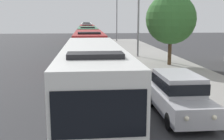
% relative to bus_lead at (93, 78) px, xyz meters
% --- Properties ---
extents(bus_lead, '(2.58, 11.24, 3.21)m').
position_rel_bus_lead_xyz_m(bus_lead, '(0.00, 0.00, 0.00)').
color(bus_lead, silver).
rests_on(bus_lead, ground_plane).
extents(bus_second_in_line, '(2.58, 11.22, 3.21)m').
position_rel_bus_lead_xyz_m(bus_second_in_line, '(-0.00, 13.04, -0.00)').
color(bus_second_in_line, maroon).
rests_on(bus_second_in_line, ground_plane).
extents(bus_middle, '(2.58, 11.37, 3.21)m').
position_rel_bus_lead_xyz_m(bus_middle, '(0.00, 26.12, 0.00)').
color(bus_middle, '#33724C').
rests_on(bus_middle, ground_plane).
extents(bus_fourth_in_line, '(2.58, 10.81, 3.21)m').
position_rel_bus_lead_xyz_m(bus_fourth_in_line, '(-0.00, 38.70, -0.00)').
color(bus_fourth_in_line, maroon).
rests_on(bus_fourth_in_line, ground_plane).
extents(bus_rear, '(2.58, 11.82, 3.21)m').
position_rel_bus_lead_xyz_m(bus_rear, '(0.00, 51.62, 0.00)').
color(bus_rear, silver).
rests_on(bus_rear, ground_plane).
extents(bus_tail_end, '(2.58, 12.21, 3.21)m').
position_rel_bus_lead_xyz_m(bus_tail_end, '(0.00, 64.80, 0.00)').
color(bus_tail_end, silver).
rests_on(bus_tail_end, ground_plane).
extents(white_suv, '(1.86, 4.78, 1.90)m').
position_rel_bus_lead_xyz_m(white_suv, '(3.70, -0.56, -0.66)').
color(white_suv, '#B7B7BC').
rests_on(white_suv, ground_plane).
extents(streetlamp_mid, '(5.73, 0.28, 8.32)m').
position_rel_bus_lead_xyz_m(streetlamp_mid, '(5.40, 17.79, 3.54)').
color(streetlamp_mid, gray).
rests_on(streetlamp_mid, sidewalk).
extents(streetlamp_far, '(6.36, 0.28, 8.69)m').
position_rel_bus_lead_xyz_m(streetlamp_far, '(5.40, 38.37, 3.78)').
color(streetlamp_far, gray).
rests_on(streetlamp_far, sidewalk).
extents(roadside_tree, '(4.40, 4.40, 6.25)m').
position_rel_bus_lead_xyz_m(roadside_tree, '(7.17, 11.99, 2.50)').
color(roadside_tree, '#4C3823').
rests_on(roadside_tree, sidewalk).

